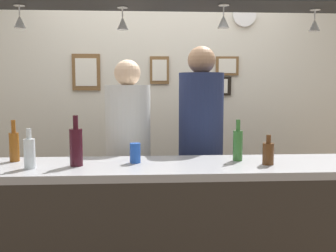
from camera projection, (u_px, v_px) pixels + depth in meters
name	position (u px, v px, depth m)	size (l,w,h in m)	color
back_wall	(162.00, 104.00, 3.75)	(4.40, 0.06, 2.60)	silver
bar_counter	(174.00, 225.00, 2.22)	(2.70, 0.55, 1.01)	#99999E
overhead_glass_rack	(172.00, 2.00, 2.29)	(2.20, 0.36, 0.04)	black
hanging_wineglass_far_left	(20.00, 21.00, 2.27)	(0.07, 0.07, 0.13)	silver
hanging_wineglass_left	(123.00, 23.00, 2.33)	(0.07, 0.07, 0.13)	silver
hanging_wineglass_center_left	(223.00, 21.00, 2.26)	(0.07, 0.07, 0.13)	silver
hanging_wineglass_center	(315.00, 24.00, 2.40)	(0.07, 0.07, 0.13)	silver
person_left_white_patterned_shirt	(128.00, 148.00, 2.94)	(0.34, 0.34, 1.67)	#2D334C
person_middle_navy_shirt	(201.00, 139.00, 2.96)	(0.34, 0.34, 1.78)	#2D334C
bottle_beer_brown_stubby	(268.00, 153.00, 2.32)	(0.07, 0.07, 0.18)	#512D14
bottle_wine_dark_red	(76.00, 146.00, 2.27)	(0.08, 0.08, 0.30)	#380F19
bottle_soda_clear	(30.00, 152.00, 2.21)	(0.06, 0.06, 0.23)	silver
bottle_beer_green_import	(238.00, 144.00, 2.43)	(0.06, 0.06, 0.26)	#336B2D
bottle_beer_amber_tall	(14.00, 146.00, 2.41)	(0.06, 0.06, 0.26)	brown
drink_can	(135.00, 153.00, 2.37)	(0.07, 0.07, 0.12)	#1E4CB2
picture_frame_caricature	(86.00, 72.00, 3.63)	(0.26, 0.02, 0.34)	brown
picture_frame_lower_pair	(216.00, 86.00, 3.72)	(0.30, 0.02, 0.18)	black
picture_frame_upper_small	(227.00, 66.00, 3.70)	(0.22, 0.02, 0.18)	brown
picture_frame_crest	(159.00, 70.00, 3.67)	(0.18, 0.02, 0.26)	brown
wall_clock	(244.00, 15.00, 3.65)	(0.22, 0.22, 0.03)	white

